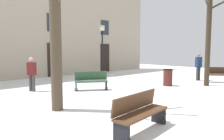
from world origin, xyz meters
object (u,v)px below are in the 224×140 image
object	(u,v)px
tree_foreground	(57,15)
person_crossing_plaza	(198,65)
tree_near_facade	(209,30)
streetlamp	(102,45)
bench_facing_shops	(219,75)
bench_back_to_back_left	(140,112)
bench_back_to_back_right	(91,81)
litter_bin	(168,77)
person_near_bench	(32,73)

from	to	relation	value
tree_foreground	person_crossing_plaza	xyz separation A→B (m)	(9.71, 0.07, -2.01)
person_crossing_plaza	tree_near_facade	bearing A→B (deg)	53.72
streetlamp	person_crossing_plaza	distance (m)	6.58
streetlamp	bench_facing_shops	world-z (taller)	streetlamp
tree_foreground	bench_back_to_back_left	bearing A→B (deg)	-79.26
streetlamp	bench_back_to_back_left	size ratio (longest dim) A/B	2.08
tree_foreground	bench_back_to_back_right	size ratio (longest dim) A/B	3.96
litter_bin	person_crossing_plaza	distance (m)	3.20
person_crossing_plaza	bench_facing_shops	bearing A→B (deg)	115.16
tree_foreground	litter_bin	bearing A→B (deg)	2.02
tree_near_facade	bench_facing_shops	world-z (taller)	tree_near_facade
tree_foreground	streetlamp	size ratio (longest dim) A/B	1.66
bench_back_to_back_left	person_crossing_plaza	bearing A→B (deg)	10.54
litter_bin	person_crossing_plaza	size ratio (longest dim) A/B	0.51
litter_bin	bench_facing_shops	distance (m)	3.62
person_near_bench	tree_near_facade	bearing A→B (deg)	-151.57
tree_near_facade	person_near_bench	distance (m)	9.18
tree_near_facade	streetlamp	bearing A→B (deg)	103.24
bench_back_to_back_left	bench_facing_shops	bearing A→B (deg)	3.30
streetlamp	bench_back_to_back_right	bearing A→B (deg)	-135.49
bench_back_to_back_left	person_near_bench	bearing A→B (deg)	82.38
tree_foreground	person_near_bench	size ratio (longest dim) A/B	3.87
litter_bin	bench_back_to_back_left	world-z (taller)	bench_back_to_back_left
tree_foreground	person_crossing_plaza	bearing A→B (deg)	0.44
tree_foreground	person_crossing_plaza	distance (m)	9.92
bench_back_to_back_left	person_near_bench	xyz separation A→B (m)	(0.01, 6.51, 0.41)
tree_near_facade	person_crossing_plaza	size ratio (longest dim) A/B	3.55
person_crossing_plaza	litter_bin	bearing A→B (deg)	12.71
litter_bin	person_crossing_plaza	xyz separation A→B (m)	(3.16, -0.16, 0.52)
tree_near_facade	litter_bin	size ratio (longest dim) A/B	6.95
tree_near_facade	bench_facing_shops	xyz separation A→B (m)	(1.81, 0.07, -2.53)
streetlamp	bench_back_to_back_left	xyz separation A→B (m)	(-5.94, -8.58, -1.81)
bench_facing_shops	person_crossing_plaza	bearing A→B (deg)	148.97
bench_facing_shops	person_near_bench	xyz separation A→B (m)	(-9.36, 4.72, 0.41)
streetlamp	tree_foreground	bearing A→B (deg)	-138.93
litter_bin	bench_back_to_back_right	size ratio (longest dim) A/B	0.57
bench_facing_shops	person_near_bench	world-z (taller)	person_near_bench
litter_bin	person_near_bench	xyz separation A→B (m)	(-6.00, 3.36, 0.42)
streetlamp	person_near_bench	size ratio (longest dim) A/B	2.34
litter_bin	bench_facing_shops	world-z (taller)	bench_facing_shops
person_near_bench	streetlamp	bearing A→B (deg)	-99.99
bench_back_to_back_right	person_near_bench	xyz separation A→B (m)	(-2.22, 1.58, 0.42)
litter_bin	bench_facing_shops	xyz separation A→B (m)	(3.36, -1.36, 0.01)
person_near_bench	tree_foreground	bearing A→B (deg)	141.97
streetlamp	litter_bin	distance (m)	5.72
bench_back_to_back_right	bench_back_to_back_left	bearing A→B (deg)	-81.62
person_crossing_plaza	person_near_bench	world-z (taller)	person_crossing_plaza
bench_back_to_back_right	streetlamp	bearing A→B (deg)	77.22
bench_back_to_back_right	person_crossing_plaza	world-z (taller)	person_crossing_plaza
tree_foreground	bench_facing_shops	size ratio (longest dim) A/B	4.07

